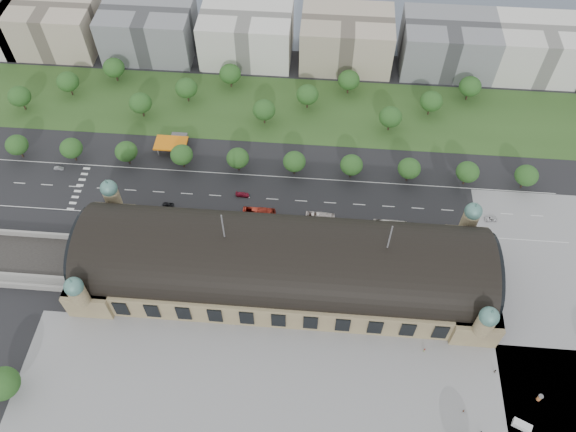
# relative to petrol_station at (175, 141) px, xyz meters

# --- Properties ---
(ground) EXTENTS (900.00, 900.00, 0.00)m
(ground) POSITION_rel_petrol_station_xyz_m (53.91, -65.28, -2.95)
(ground) COLOR black
(ground) RESTS_ON ground
(station) EXTENTS (150.00, 48.40, 44.30)m
(station) POSITION_rel_petrol_station_xyz_m (53.91, -65.28, 7.33)
(station) COLOR #9D8D62
(station) RESTS_ON ground
(plaza_south) EXTENTS (190.00, 48.00, 0.12)m
(plaza_south) POSITION_rel_petrol_station_xyz_m (63.91, -109.28, -2.95)
(plaza_south) COLOR gray
(plaza_south) RESTS_ON ground
(plaza_east) EXTENTS (56.00, 100.00, 0.12)m
(plaza_east) POSITION_rel_petrol_station_xyz_m (156.91, -65.28, -2.95)
(plaza_east) COLOR gray
(plaza_east) RESTS_ON ground
(road_slab) EXTENTS (260.00, 26.00, 0.10)m
(road_slab) POSITION_rel_petrol_station_xyz_m (33.91, -27.28, -2.95)
(road_slab) COLOR black
(road_slab) RESTS_ON ground
(grass_belt) EXTENTS (300.00, 45.00, 0.10)m
(grass_belt) POSITION_rel_petrol_station_xyz_m (38.91, 27.72, -2.95)
(grass_belt) COLOR #2C4C1E
(grass_belt) RESTS_ON ground
(petrol_station) EXTENTS (14.00, 13.00, 5.05)m
(petrol_station) POSITION_rel_petrol_station_xyz_m (0.00, 0.00, 0.00)
(petrol_station) COLOR orange
(petrol_station) RESTS_ON ground
(office_1) EXTENTS (45.00, 32.00, 24.00)m
(office_1) POSITION_rel_petrol_station_xyz_m (-76.09, 67.72, 9.05)
(office_1) COLOR #B5A48E
(office_1) RESTS_ON ground
(office_2) EXTENTS (45.00, 32.00, 24.00)m
(office_2) POSITION_rel_petrol_station_xyz_m (-26.09, 67.72, 9.05)
(office_2) COLOR slate
(office_2) RESTS_ON ground
(office_3) EXTENTS (45.00, 32.00, 24.00)m
(office_3) POSITION_rel_petrol_station_xyz_m (23.91, 67.72, 9.05)
(office_3) COLOR silver
(office_3) RESTS_ON ground
(office_4) EXTENTS (45.00, 32.00, 24.00)m
(office_4) POSITION_rel_petrol_station_xyz_m (73.91, 67.72, 9.05)
(office_4) COLOR #B5A48E
(office_4) RESTS_ON ground
(office_5) EXTENTS (45.00, 32.00, 24.00)m
(office_5) POSITION_rel_petrol_station_xyz_m (123.91, 67.72, 9.05)
(office_5) COLOR slate
(office_5) RESTS_ON ground
(office_6) EXTENTS (45.00, 32.00, 24.00)m
(office_6) POSITION_rel_petrol_station_xyz_m (168.91, 67.72, 9.05)
(office_6) COLOR silver
(office_6) RESTS_ON ground
(tree_row_0) EXTENTS (9.60, 9.60, 11.52)m
(tree_row_0) POSITION_rel_petrol_station_xyz_m (-66.09, -12.28, 4.48)
(tree_row_0) COLOR #2D2116
(tree_row_0) RESTS_ON ground
(tree_row_1) EXTENTS (9.60, 9.60, 11.52)m
(tree_row_1) POSITION_rel_petrol_station_xyz_m (-42.09, -12.28, 4.48)
(tree_row_1) COLOR #2D2116
(tree_row_1) RESTS_ON ground
(tree_row_2) EXTENTS (9.60, 9.60, 11.52)m
(tree_row_2) POSITION_rel_petrol_station_xyz_m (-18.09, -12.28, 4.48)
(tree_row_2) COLOR #2D2116
(tree_row_2) RESTS_ON ground
(tree_row_3) EXTENTS (9.60, 9.60, 11.52)m
(tree_row_3) POSITION_rel_petrol_station_xyz_m (5.91, -12.28, 4.48)
(tree_row_3) COLOR #2D2116
(tree_row_3) RESTS_ON ground
(tree_row_4) EXTENTS (9.60, 9.60, 11.52)m
(tree_row_4) POSITION_rel_petrol_station_xyz_m (29.91, -12.28, 4.48)
(tree_row_4) COLOR #2D2116
(tree_row_4) RESTS_ON ground
(tree_row_5) EXTENTS (9.60, 9.60, 11.52)m
(tree_row_5) POSITION_rel_petrol_station_xyz_m (53.91, -12.28, 4.48)
(tree_row_5) COLOR #2D2116
(tree_row_5) RESTS_ON ground
(tree_row_6) EXTENTS (9.60, 9.60, 11.52)m
(tree_row_6) POSITION_rel_petrol_station_xyz_m (77.91, -12.28, 4.48)
(tree_row_6) COLOR #2D2116
(tree_row_6) RESTS_ON ground
(tree_row_7) EXTENTS (9.60, 9.60, 11.52)m
(tree_row_7) POSITION_rel_petrol_station_xyz_m (101.91, -12.28, 4.48)
(tree_row_7) COLOR #2D2116
(tree_row_7) RESTS_ON ground
(tree_row_8) EXTENTS (9.60, 9.60, 11.52)m
(tree_row_8) POSITION_rel_petrol_station_xyz_m (125.91, -12.28, 4.48)
(tree_row_8) COLOR #2D2116
(tree_row_8) RESTS_ON ground
(tree_row_9) EXTENTS (9.60, 9.60, 11.52)m
(tree_row_9) POSITION_rel_petrol_station_xyz_m (149.91, -12.28, 4.48)
(tree_row_9) COLOR #2D2116
(tree_row_9) RESTS_ON ground
(tree_belt_0) EXTENTS (10.40, 10.40, 12.48)m
(tree_belt_0) POSITION_rel_petrol_station_xyz_m (-76.09, 17.72, 5.10)
(tree_belt_0) COLOR #2D2116
(tree_belt_0) RESTS_ON ground
(tree_belt_1) EXTENTS (10.40, 10.40, 12.48)m
(tree_belt_1) POSITION_rel_petrol_station_xyz_m (-57.09, 29.72, 5.10)
(tree_belt_1) COLOR #2D2116
(tree_belt_1) RESTS_ON ground
(tree_belt_2) EXTENTS (10.40, 10.40, 12.48)m
(tree_belt_2) POSITION_rel_petrol_station_xyz_m (-38.09, 41.72, 5.10)
(tree_belt_2) COLOR #2D2116
(tree_belt_2) RESTS_ON ground
(tree_belt_3) EXTENTS (10.40, 10.40, 12.48)m
(tree_belt_3) POSITION_rel_petrol_station_xyz_m (-19.09, 17.72, 5.10)
(tree_belt_3) COLOR #2D2116
(tree_belt_3) RESTS_ON ground
(tree_belt_4) EXTENTS (10.40, 10.40, 12.48)m
(tree_belt_4) POSITION_rel_petrol_station_xyz_m (-0.09, 29.72, 5.10)
(tree_belt_4) COLOR #2D2116
(tree_belt_4) RESTS_ON ground
(tree_belt_5) EXTENTS (10.40, 10.40, 12.48)m
(tree_belt_5) POSITION_rel_petrol_station_xyz_m (18.91, 41.72, 5.10)
(tree_belt_5) COLOR #2D2116
(tree_belt_5) RESTS_ON ground
(tree_belt_6) EXTENTS (10.40, 10.40, 12.48)m
(tree_belt_6) POSITION_rel_petrol_station_xyz_m (37.91, 17.72, 5.10)
(tree_belt_6) COLOR #2D2116
(tree_belt_6) RESTS_ON ground
(tree_belt_7) EXTENTS (10.40, 10.40, 12.48)m
(tree_belt_7) POSITION_rel_petrol_station_xyz_m (56.91, 29.72, 5.10)
(tree_belt_7) COLOR #2D2116
(tree_belt_7) RESTS_ON ground
(tree_belt_8) EXTENTS (10.40, 10.40, 12.48)m
(tree_belt_8) POSITION_rel_petrol_station_xyz_m (75.91, 41.72, 5.10)
(tree_belt_8) COLOR #2D2116
(tree_belt_8) RESTS_ON ground
(tree_belt_9) EXTENTS (10.40, 10.40, 12.48)m
(tree_belt_9) POSITION_rel_petrol_station_xyz_m (94.91, 17.72, 5.10)
(tree_belt_9) COLOR #2D2116
(tree_belt_9) RESTS_ON ground
(tree_belt_10) EXTENTS (10.40, 10.40, 12.48)m
(tree_belt_10) POSITION_rel_petrol_station_xyz_m (113.91, 29.72, 5.10)
(tree_belt_10) COLOR #2D2116
(tree_belt_10) RESTS_ON ground
(tree_belt_11) EXTENTS (10.40, 10.40, 12.48)m
(tree_belt_11) POSITION_rel_petrol_station_xyz_m (132.91, 41.72, 5.10)
(tree_belt_11) COLOR #2D2116
(tree_belt_11) RESTS_ON ground
(tree_plaza_sw) EXTENTS (11.00, 11.00, 12.73)m
(tree_plaza_sw) POSITION_rel_petrol_station_xyz_m (-31.09, -115.28, 5.10)
(tree_plaza_sw) COLOR #2D2116
(tree_plaza_sw) RESTS_ON ground
(traffic_car_1) EXTENTS (4.18, 1.58, 1.36)m
(traffic_car_1) POSITION_rel_petrol_station_xyz_m (-47.80, -18.21, -2.27)
(traffic_car_1) COLOR gray
(traffic_car_1) RESTS_ON ground
(traffic_car_2) EXTENTS (4.76, 2.50, 1.28)m
(traffic_car_2) POSITION_rel_petrol_station_xyz_m (3.45, -34.08, -2.31)
(traffic_car_2) COLOR black
(traffic_car_2) RESTS_ON ground
(traffic_car_3) EXTENTS (5.63, 2.40, 1.62)m
(traffic_car_3) POSITION_rel_petrol_station_xyz_m (33.39, -26.50, -2.14)
(traffic_car_3) COLOR maroon
(traffic_car_3) RESTS_ON ground
(traffic_car_4) EXTENTS (4.29, 1.88, 1.44)m
(traffic_car_4) POSITION_rel_petrol_station_xyz_m (44.16, -34.73, -2.23)
(traffic_car_4) COLOR #1A274A
(traffic_car_4) RESTS_ON ground
(traffic_car_6) EXTENTS (5.04, 2.75, 1.34)m
(traffic_car_6) POSITION_rel_petrol_station_xyz_m (134.61, -30.93, -2.28)
(traffic_car_6) COLOR silver
(traffic_car_6) RESTS_ON ground
(parked_car_0) EXTENTS (4.12, 3.59, 1.35)m
(parked_car_0) POSITION_rel_petrol_station_xyz_m (-6.53, -40.28, -2.28)
(parked_car_0) COLOR black
(parked_car_0) RESTS_ON ground
(parked_car_1) EXTENTS (5.42, 4.21, 1.37)m
(parked_car_1) POSITION_rel_petrol_station_xyz_m (-18.15, -44.28, -2.27)
(parked_car_1) COLOR maroon
(parked_car_1) RESTS_ON ground
(parked_car_2) EXTENTS (4.91, 3.74, 1.32)m
(parked_car_2) POSITION_rel_petrol_station_xyz_m (-4.51, -44.28, -2.29)
(parked_car_2) COLOR #1F1B4C
(parked_car_2) RESTS_ON ground
(parked_car_3) EXTENTS (4.05, 2.86, 1.28)m
(parked_car_3) POSITION_rel_petrol_station_xyz_m (15.64, -40.28, -2.31)
(parked_car_3) COLOR #4E5255
(parked_car_3) RESTS_ON ground
(parked_car_4) EXTENTS (4.87, 3.42, 1.52)m
(parked_car_4) POSITION_rel_petrol_station_xyz_m (20.76, -44.28, -2.19)
(parked_car_4) COLOR silver
(parked_car_4) RESTS_ON ground
(parked_car_5) EXTENTS (5.47, 4.91, 1.41)m
(parked_car_5) POSITION_rel_petrol_station_xyz_m (9.73, -43.77, -2.24)
(parked_car_5) COLOR #96999F
(parked_car_5) RESTS_ON ground
(parked_car_6) EXTENTS (6.14, 4.37, 1.65)m
(parked_car_6) POSITION_rel_petrol_station_xyz_m (35.91, -40.28, -2.12)
(parked_car_6) COLOR black
(parked_car_6) RESTS_ON ground
(bus_west) EXTENTS (13.42, 3.15, 3.74)m
(bus_west) POSITION_rel_petrol_station_xyz_m (41.39, -36.15, -1.08)
(bus_west) COLOR #B12B1C
(bus_west) RESTS_ON ground
(bus_mid) EXTENTS (11.93, 3.21, 3.30)m
(bus_mid) POSITION_rel_petrol_station_xyz_m (66.12, -36.13, -1.30)
(bus_mid) COLOR silver
(bus_mid) RESTS_ON ground
(bus_east) EXTENTS (13.59, 3.26, 3.78)m
(bus_east) POSITION_rel_petrol_station_xyz_m (93.91, -38.28, -1.06)
(bus_east) COLOR beige
(bus_east) RESTS_ON ground
(van_south) EXTENTS (6.19, 4.46, 2.49)m
(van_south) POSITION_rel_petrol_station_xyz_m (132.86, -112.78, -1.76)
(van_south) COLOR silver
(van_south) RESTS_ON ground
(advertising_column) EXTENTS (1.62, 1.62, 3.07)m
(advertising_column) POSITION_rel_petrol_station_xyz_m (140.24, -103.65, -1.35)
(advertising_column) COLOR #E35838
(advertising_column) RESTS_ON ground
(pedestrian_0) EXTENTS (1.05, 0.75, 1.95)m
(pedestrian_0) POSITION_rel_petrol_station_xyz_m (104.34, -89.87, -1.98)
(pedestrian_0) COLOR gray
(pedestrian_0) RESTS_ON ground
(pedestrian_1) EXTENTS (0.69, 0.78, 1.79)m
(pedestrian_1) POSITION_rel_petrol_station_xyz_m (115.51, -109.63, -2.06)
(pedestrian_1) COLOR gray
(pedestrian_1) RESTS_ON ground
(pedestrian_2) EXTENTS (0.99, 1.03, 1.86)m
(pedestrian_2) POSITION_rel_petrol_station_xyz_m (127.27, -95.50, -2.02)
(pedestrian_2) COLOR gray
(pedestrian_2) RESTS_ON ground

